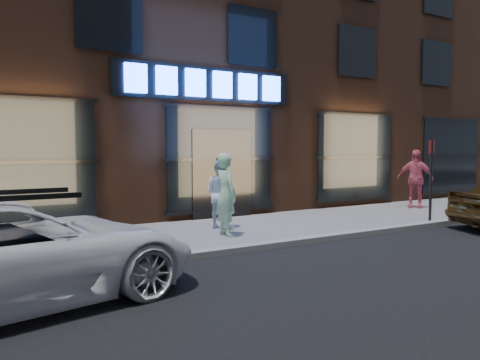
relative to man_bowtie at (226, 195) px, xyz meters
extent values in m
plane|color=slate|center=(1.20, -1.56, -0.90)|extent=(90.00, 90.00, 0.00)
cube|color=gray|center=(1.20, -1.56, -0.84)|extent=(60.00, 0.25, 0.12)
cube|color=#54301E|center=(1.20, 6.44, 4.10)|extent=(30.00, 8.00, 10.00)
cube|color=black|center=(0.80, 2.39, 2.70)|extent=(5.20, 0.06, 0.90)
cube|color=black|center=(1.20, 2.36, 0.30)|extent=(1.80, 0.10, 2.40)
cube|color=#FFBF72|center=(-3.80, 2.42, 0.70)|extent=(3.00, 0.04, 2.60)
cube|color=black|center=(-3.80, 2.38, 0.70)|extent=(3.20, 0.06, 2.80)
cube|color=#FFBF72|center=(1.20, 2.42, 0.70)|extent=(3.00, 0.04, 2.60)
cube|color=black|center=(1.20, 2.38, 0.70)|extent=(3.20, 0.06, 2.80)
cube|color=#FFBF72|center=(6.20, 2.42, 0.70)|extent=(3.00, 0.04, 2.60)
cube|color=black|center=(6.20, 2.38, 0.70)|extent=(3.20, 0.06, 2.80)
cube|color=#FFBF72|center=(11.20, 2.42, 0.70)|extent=(3.00, 0.04, 2.60)
cube|color=black|center=(11.20, 2.38, 0.70)|extent=(3.20, 0.06, 2.80)
cube|color=black|center=(-1.80, 2.38, 4.10)|extent=(1.60, 0.06, 1.60)
cube|color=black|center=(2.20, 2.38, 4.10)|extent=(1.60, 0.06, 1.60)
cube|color=black|center=(6.20, 2.38, 4.10)|extent=(1.60, 0.06, 1.60)
cube|color=black|center=(10.20, 2.38, 4.10)|extent=(1.60, 0.06, 1.60)
cube|color=#2659FF|center=(-1.20, 2.32, 2.70)|extent=(0.55, 0.12, 0.70)
cube|color=#2659FF|center=(-0.40, 2.32, 2.70)|extent=(0.55, 0.12, 0.70)
cube|color=#2659FF|center=(0.40, 2.32, 2.70)|extent=(0.55, 0.12, 0.70)
cube|color=#2659FF|center=(1.20, 2.32, 2.70)|extent=(0.55, 0.12, 0.70)
cube|color=#2659FF|center=(2.00, 2.32, 2.70)|extent=(0.55, 0.12, 0.70)
cube|color=#2659FF|center=(2.80, 2.32, 2.70)|extent=(0.55, 0.12, 0.70)
imported|color=#BDF9CF|center=(0.00, 0.00, 0.00)|extent=(0.43, 0.66, 1.80)
imported|color=white|center=(0.37, 0.91, -0.08)|extent=(0.86, 0.96, 1.64)
imported|color=#E9607C|center=(7.49, 1.05, 0.03)|extent=(0.99, 1.15, 1.86)
imported|color=white|center=(-4.50, -2.66, -0.24)|extent=(5.05, 3.11, 1.31)
cylinder|color=#262628|center=(5.11, -1.32, 0.17)|extent=(0.07, 0.07, 2.13)
cube|color=#A41612|center=(5.11, -1.32, 1.04)|extent=(0.33, 0.13, 0.34)
camera|label=1|loc=(-4.92, -8.82, 1.02)|focal=35.00mm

